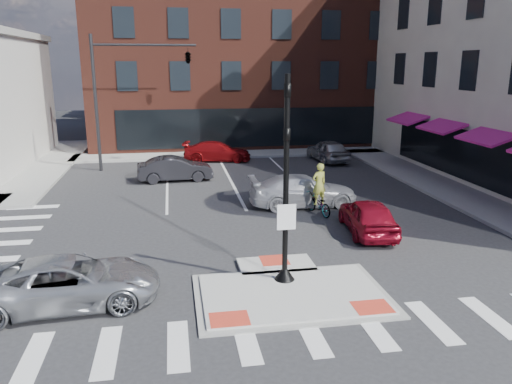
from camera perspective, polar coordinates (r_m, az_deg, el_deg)
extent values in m
plane|color=#28282B|center=(14.82, 3.62, -10.97)|extent=(120.00, 120.00, 0.00)
cube|color=gray|center=(14.37, 4.08, -11.71)|extent=(5.40, 3.60, 0.06)
cube|color=#A8A8A3|center=(14.36, 4.09, -11.60)|extent=(5.00, 3.20, 0.12)
cube|color=#A8A8A3|center=(16.22, 2.33, -8.39)|extent=(2.40, 1.40, 0.12)
cube|color=red|center=(12.98, -3.06, -14.28)|extent=(1.00, 0.80, 0.01)
cube|color=red|center=(13.87, 13.14, -12.67)|extent=(1.00, 0.80, 0.01)
cube|color=red|center=(16.47, 2.11, -7.79)|extent=(0.90, 0.90, 0.01)
cube|color=gray|center=(34.51, -22.64, 2.88)|extent=(3.00, 20.00, 0.15)
cube|color=gray|center=(27.63, 20.99, 0.37)|extent=(3.00, 24.00, 0.15)
cube|color=gray|center=(36.10, 0.32, 4.48)|extent=(26.00, 3.00, 0.15)
cube|color=#532319|center=(45.44, -1.93, 15.94)|extent=(24.00, 18.00, 15.00)
cube|color=black|center=(36.81, 0.06, 7.39)|extent=(20.00, 0.12, 2.80)
cube|color=black|center=(27.93, 23.42, 3.69)|extent=(0.12, 16.00, 2.60)
cube|color=#D31C8C|center=(27.37, 22.46, 6.46)|extent=(1.46, 3.00, 0.58)
cube|color=#D31C8C|center=(32.57, 16.92, 8.05)|extent=(1.46, 3.00, 0.58)
cube|color=slate|center=(65.03, -10.65, 13.07)|extent=(10.00, 12.00, 10.00)
cube|color=brown|center=(68.10, 0.67, 14.21)|extent=(12.00, 12.00, 12.00)
cone|color=black|center=(15.03, 3.29, -9.14)|extent=(0.60, 0.60, 0.45)
cylinder|color=black|center=(14.13, 3.46, 1.52)|extent=(0.16, 0.16, 5.80)
cube|color=white|center=(14.31, 3.50, -2.88)|extent=(0.55, 0.04, 0.75)
imported|color=black|center=(13.81, 3.59, 10.04)|extent=(0.18, 0.22, 1.10)
imported|color=black|center=(13.96, 3.51, 5.12)|extent=(0.18, 0.22, 1.10)
cylinder|color=black|center=(31.41, -17.83, 9.51)|extent=(0.20, 0.20, 8.00)
cylinder|color=black|center=(31.06, -12.63, 16.08)|extent=(6.00, 0.14, 0.14)
imported|color=black|center=(31.03, -7.79, 15.18)|extent=(0.48, 2.24, 0.90)
imported|color=#A9ACB0|center=(14.51, -20.60, -9.61)|extent=(4.98, 2.60, 1.34)
imported|color=maroon|center=(19.65, 12.67, -2.69)|extent=(2.04, 4.14, 1.36)
imported|color=silver|center=(22.87, 5.43, 0.13)|extent=(4.94, 2.03, 1.43)
imported|color=#232227|center=(28.06, -9.23, 2.63)|extent=(4.21, 1.71, 1.36)
imported|color=#9FA1A6|center=(33.68, 8.23, 4.73)|extent=(2.15, 4.45, 1.46)
imported|color=maroon|center=(33.54, -4.46, 4.65)|extent=(4.73, 2.63, 1.30)
imported|color=#3F3F44|center=(21.74, 7.15, -1.34)|extent=(1.08, 1.90, 0.95)
imported|color=#E2E952|center=(21.52, 7.23, 0.92)|extent=(0.75, 0.59, 1.81)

